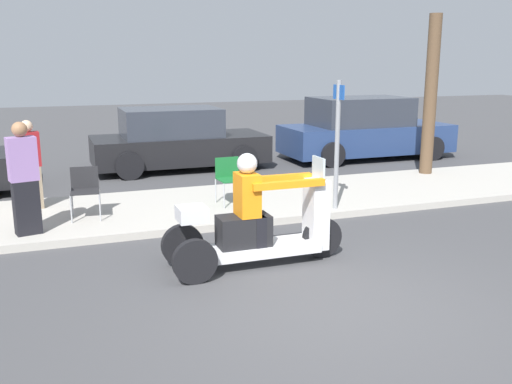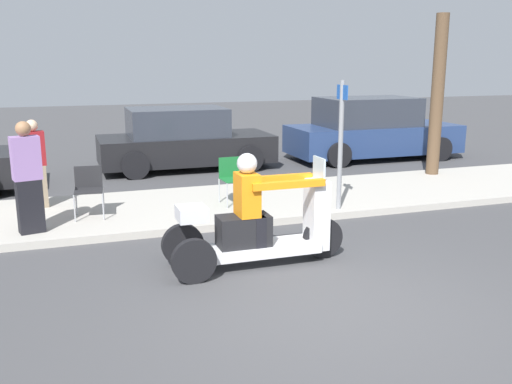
{
  "view_description": "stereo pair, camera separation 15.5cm",
  "coord_description": "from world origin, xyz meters",
  "px_view_note": "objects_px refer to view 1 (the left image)",
  "views": [
    {
      "loc": [
        -2.88,
        -5.1,
        2.65
      ],
      "look_at": [
        -0.44,
        1.58,
        0.99
      ],
      "focal_mm": 40.0,
      "sensor_mm": 36.0,
      "label": 1
    },
    {
      "loc": [
        -2.73,
        -5.16,
        2.65
      ],
      "look_at": [
        -0.44,
        1.58,
        0.99
      ],
      "focal_mm": 40.0,
      "sensor_mm": 36.0,
      "label": 2
    }
  ],
  "objects_px": {
    "motorcycle_trike": "(257,226)",
    "folding_chair_set_back": "(229,176)",
    "spectator_with_child": "(24,181)",
    "parked_car_lot_far": "(177,141)",
    "parked_car_lot_left": "(364,130)",
    "folding_chair_curbside": "(85,187)",
    "street_sign": "(337,140)",
    "tree_trunk": "(431,95)",
    "spectator_near_curb": "(30,166)"
  },
  "relations": [
    {
      "from": "spectator_with_child",
      "to": "tree_trunk",
      "type": "xyz_separation_m",
      "value": [
        8.42,
        1.88,
        0.95
      ]
    },
    {
      "from": "parked_car_lot_left",
      "to": "parked_car_lot_far",
      "type": "bearing_deg",
      "value": 177.72
    },
    {
      "from": "street_sign",
      "to": "folding_chair_set_back",
      "type": "bearing_deg",
      "value": 148.5
    },
    {
      "from": "folding_chair_curbside",
      "to": "street_sign",
      "type": "xyz_separation_m",
      "value": [
        4.11,
        -0.91,
        0.69
      ]
    },
    {
      "from": "tree_trunk",
      "to": "spectator_near_curb",
      "type": "bearing_deg",
      "value": -177.83
    },
    {
      "from": "folding_chair_set_back",
      "to": "street_sign",
      "type": "relative_size",
      "value": 0.37
    },
    {
      "from": "motorcycle_trike",
      "to": "folding_chair_curbside",
      "type": "distance_m",
      "value": 3.41
    },
    {
      "from": "spectator_near_curb",
      "to": "tree_trunk",
      "type": "bearing_deg",
      "value": 2.17
    },
    {
      "from": "parked_car_lot_left",
      "to": "tree_trunk",
      "type": "relative_size",
      "value": 1.32
    },
    {
      "from": "parked_car_lot_left",
      "to": "folding_chair_curbside",
      "type": "bearing_deg",
      "value": -151.89
    },
    {
      "from": "folding_chair_set_back",
      "to": "parked_car_lot_far",
      "type": "distance_m",
      "value": 4.18
    },
    {
      "from": "spectator_with_child",
      "to": "folding_chair_curbside",
      "type": "xyz_separation_m",
      "value": [
        0.88,
        0.66,
        -0.3
      ]
    },
    {
      "from": "spectator_near_curb",
      "to": "parked_car_lot_left",
      "type": "distance_m",
      "value": 9.0
    },
    {
      "from": "motorcycle_trike",
      "to": "parked_car_lot_left",
      "type": "distance_m",
      "value": 8.86
    },
    {
      "from": "spectator_near_curb",
      "to": "street_sign",
      "type": "distance_m",
      "value": 5.28
    },
    {
      "from": "parked_car_lot_far",
      "to": "motorcycle_trike",
      "type": "bearing_deg",
      "value": -93.97
    },
    {
      "from": "spectator_with_child",
      "to": "spectator_near_curb",
      "type": "bearing_deg",
      "value": 88.33
    },
    {
      "from": "motorcycle_trike",
      "to": "spectator_with_child",
      "type": "height_order",
      "value": "spectator_with_child"
    },
    {
      "from": "parked_car_lot_far",
      "to": "parked_car_lot_left",
      "type": "relative_size",
      "value": 0.91
    },
    {
      "from": "spectator_with_child",
      "to": "motorcycle_trike",
      "type": "bearing_deg",
      "value": -36.67
    },
    {
      "from": "motorcycle_trike",
      "to": "folding_chair_curbside",
      "type": "height_order",
      "value": "motorcycle_trike"
    },
    {
      "from": "motorcycle_trike",
      "to": "spectator_with_child",
      "type": "relative_size",
      "value": 1.45
    },
    {
      "from": "spectator_near_curb",
      "to": "folding_chair_curbside",
      "type": "xyz_separation_m",
      "value": [
        0.83,
        -0.89,
        -0.24
      ]
    },
    {
      "from": "folding_chair_curbside",
      "to": "parked_car_lot_far",
      "type": "distance_m",
      "value": 4.92
    },
    {
      "from": "folding_chair_set_back",
      "to": "tree_trunk",
      "type": "distance_m",
      "value": 5.32
    },
    {
      "from": "spectator_with_child",
      "to": "parked_car_lot_left",
      "type": "height_order",
      "value": "spectator_with_child"
    },
    {
      "from": "parked_car_lot_left",
      "to": "street_sign",
      "type": "height_order",
      "value": "street_sign"
    },
    {
      "from": "folding_chair_set_back",
      "to": "tree_trunk",
      "type": "bearing_deg",
      "value": 12.62
    },
    {
      "from": "folding_chair_set_back",
      "to": "folding_chair_curbside",
      "type": "bearing_deg",
      "value": -178.14
    },
    {
      "from": "motorcycle_trike",
      "to": "tree_trunk",
      "type": "height_order",
      "value": "tree_trunk"
    },
    {
      "from": "parked_car_lot_left",
      "to": "tree_trunk",
      "type": "distance_m",
      "value": 3.05
    },
    {
      "from": "spectator_with_child",
      "to": "parked_car_lot_left",
      "type": "bearing_deg",
      "value": 29.13
    },
    {
      "from": "parked_car_lot_left",
      "to": "spectator_with_child",
      "type": "bearing_deg",
      "value": -150.87
    },
    {
      "from": "spectator_near_curb",
      "to": "parked_car_lot_far",
      "type": "relative_size",
      "value": 0.37
    },
    {
      "from": "parked_car_lot_far",
      "to": "tree_trunk",
      "type": "distance_m",
      "value": 6.04
    },
    {
      "from": "motorcycle_trike",
      "to": "spectator_near_curb",
      "type": "bearing_deg",
      "value": 127.29
    },
    {
      "from": "motorcycle_trike",
      "to": "parked_car_lot_left",
      "type": "height_order",
      "value": "parked_car_lot_left"
    },
    {
      "from": "spectator_with_child",
      "to": "parked_car_lot_far",
      "type": "height_order",
      "value": "spectator_with_child"
    },
    {
      "from": "spectator_with_child",
      "to": "tree_trunk",
      "type": "height_order",
      "value": "tree_trunk"
    },
    {
      "from": "spectator_with_child",
      "to": "spectator_near_curb",
      "type": "relative_size",
      "value": 1.09
    },
    {
      "from": "folding_chair_curbside",
      "to": "street_sign",
      "type": "bearing_deg",
      "value": -12.48
    },
    {
      "from": "tree_trunk",
      "to": "parked_car_lot_far",
      "type": "bearing_deg",
      "value": 149.04
    },
    {
      "from": "folding_chair_set_back",
      "to": "parked_car_lot_far",
      "type": "relative_size",
      "value": 0.2
    },
    {
      "from": "folding_chair_set_back",
      "to": "tree_trunk",
      "type": "relative_size",
      "value": 0.23
    },
    {
      "from": "folding_chair_set_back",
      "to": "folding_chair_curbside",
      "type": "height_order",
      "value": "same"
    },
    {
      "from": "spectator_with_child",
      "to": "parked_car_lot_left",
      "type": "xyz_separation_m",
      "value": [
        8.47,
        4.72,
        -0.15
      ]
    },
    {
      "from": "motorcycle_trike",
      "to": "folding_chair_set_back",
      "type": "bearing_deg",
      "value": 79.67
    },
    {
      "from": "spectator_with_child",
      "to": "parked_car_lot_far",
      "type": "relative_size",
      "value": 0.4
    },
    {
      "from": "tree_trunk",
      "to": "folding_chair_set_back",
      "type": "bearing_deg",
      "value": -167.38
    },
    {
      "from": "street_sign",
      "to": "motorcycle_trike",
      "type": "bearing_deg",
      "value": -138.76
    }
  ]
}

